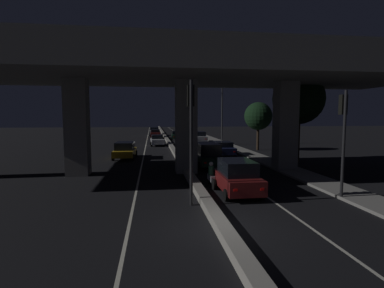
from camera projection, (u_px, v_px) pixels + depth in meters
ground_plane at (220, 229)px, 10.70m from camera, size 200.00×200.00×0.00m
lane_line_left_inner at (146, 143)px, 44.81m from camera, size 0.12×126.00×0.00m
lane_line_right_inner at (190, 142)px, 45.67m from camera, size 0.12×126.00×0.00m
median_divider at (168, 141)px, 45.23m from camera, size 0.53×126.00×0.34m
sidewalk_right at (229, 146)px, 39.33m from camera, size 2.11×126.00×0.14m
elevated_overpass at (183, 70)px, 20.76m from camera, size 34.64×10.72×9.35m
traffic_light_left_of_median at (191, 121)px, 13.28m from camera, size 0.30×0.49×5.60m
traffic_light_right_of_median at (343, 126)px, 14.27m from camera, size 0.30×0.49×5.24m
street_lamp at (220, 110)px, 41.39m from camera, size 2.18×0.32×8.32m
car_dark_red_lead at (237, 177)px, 15.53m from camera, size 1.97×4.04×1.75m
car_dark_green_second at (207, 154)px, 23.64m from camera, size 2.10×4.29×1.90m
car_dark_blue_third at (223, 148)px, 30.56m from camera, size 2.08×4.82×1.43m
car_dark_blue_fourth at (185, 142)px, 37.91m from camera, size 2.08×4.77×1.48m
car_white_fifth at (199, 137)px, 45.26m from camera, size 2.12×4.55×1.67m
car_dark_green_sixth at (177, 135)px, 50.83m from camera, size 2.09×4.20×1.47m
car_taxi_yellow_lead_oncoming at (125, 150)px, 28.39m from camera, size 2.13×4.45×1.56m
car_white_second_oncoming at (157, 140)px, 40.78m from camera, size 1.97×4.23×1.44m
car_dark_red_third_oncoming at (156, 134)px, 53.66m from camera, size 1.98×4.05×1.60m
car_white_fourth_oncoming at (155, 131)px, 61.70m from camera, size 2.13×4.79×1.71m
motorcycle_white_filtering_near at (211, 176)px, 17.00m from camera, size 0.33×1.92×1.44m
motorcycle_red_filtering_mid at (192, 160)px, 23.56m from camera, size 0.33×1.86×1.42m
pedestrian_on_sidewalk at (286, 157)px, 22.57m from camera, size 0.33×0.33×1.60m
roadside_tree_kerbside_near at (298, 99)px, 25.88m from camera, size 4.43×4.43×7.73m
roadside_tree_kerbside_mid at (258, 116)px, 34.99m from camera, size 3.26×3.26×5.64m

